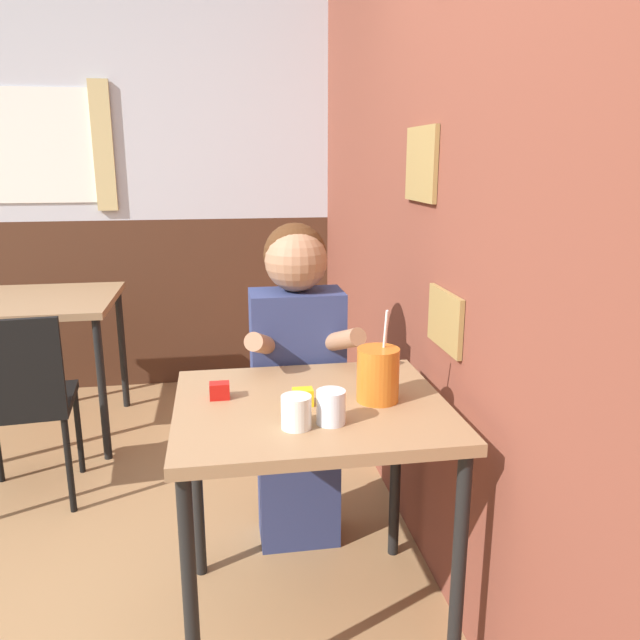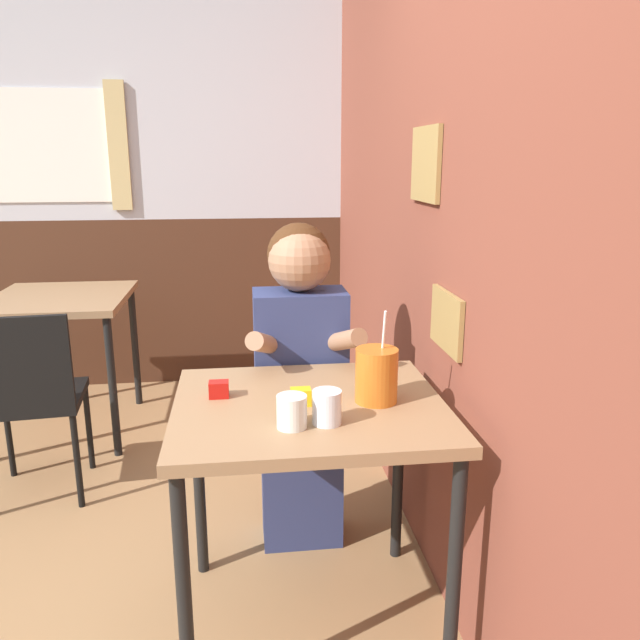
{
  "view_description": "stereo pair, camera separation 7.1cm",
  "coord_description": "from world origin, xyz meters",
  "px_view_note": "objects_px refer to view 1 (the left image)",
  "views": [
    {
      "loc": [
        0.56,
        -1.44,
        1.48
      ],
      "look_at": [
        0.87,
        0.43,
        0.99
      ],
      "focal_mm": 35.0,
      "sensor_mm": 36.0,
      "label": 1
    },
    {
      "loc": [
        0.63,
        -1.45,
        1.48
      ],
      "look_at": [
        0.87,
        0.43,
        0.99
      ],
      "focal_mm": 35.0,
      "sensor_mm": 36.0,
      "label": 2
    }
  ],
  "objects_px": {
    "cocktail_pitcher": "(378,375)",
    "chair_near_window": "(20,395)",
    "main_table": "(311,430)",
    "background_table": "(47,315)",
    "person_seated": "(297,376)"
  },
  "relations": [
    {
      "from": "cocktail_pitcher",
      "to": "chair_near_window",
      "type": "bearing_deg",
      "value": 144.73
    },
    {
      "from": "person_seated",
      "to": "main_table",
      "type": "bearing_deg",
      "value": -92.18
    },
    {
      "from": "background_table",
      "to": "chair_near_window",
      "type": "height_order",
      "value": "chair_near_window"
    },
    {
      "from": "background_table",
      "to": "chair_near_window",
      "type": "relative_size",
      "value": 0.9
    },
    {
      "from": "background_table",
      "to": "person_seated",
      "type": "bearing_deg",
      "value": -45.09
    },
    {
      "from": "main_table",
      "to": "cocktail_pitcher",
      "type": "xyz_separation_m",
      "value": [
        0.2,
        -0.01,
        0.17
      ]
    },
    {
      "from": "main_table",
      "to": "cocktail_pitcher",
      "type": "distance_m",
      "value": 0.26
    },
    {
      "from": "person_seated",
      "to": "cocktail_pitcher",
      "type": "height_order",
      "value": "person_seated"
    },
    {
      "from": "main_table",
      "to": "cocktail_pitcher",
      "type": "height_order",
      "value": "cocktail_pitcher"
    },
    {
      "from": "chair_near_window",
      "to": "person_seated",
      "type": "relative_size",
      "value": 0.69
    },
    {
      "from": "chair_near_window",
      "to": "cocktail_pitcher",
      "type": "relative_size",
      "value": 3.07
    },
    {
      "from": "background_table",
      "to": "person_seated",
      "type": "xyz_separation_m",
      "value": [
        1.18,
        -1.18,
        0.01
      ]
    },
    {
      "from": "chair_near_window",
      "to": "cocktail_pitcher",
      "type": "height_order",
      "value": "cocktail_pitcher"
    },
    {
      "from": "person_seated",
      "to": "cocktail_pitcher",
      "type": "distance_m",
      "value": 0.55
    },
    {
      "from": "background_table",
      "to": "chair_near_window",
      "type": "xyz_separation_m",
      "value": [
        0.05,
        -0.75,
        -0.17
      ]
    }
  ]
}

